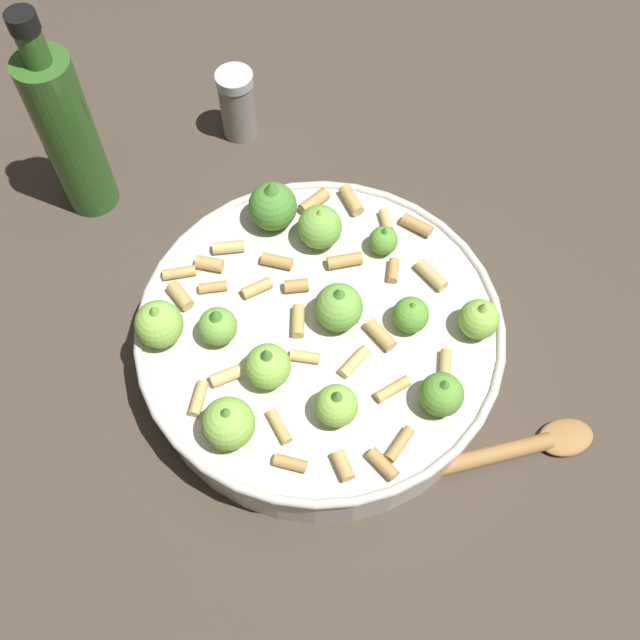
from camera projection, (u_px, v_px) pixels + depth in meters
The scene contains 5 objects.
ground_plane at pixel (320, 356), 0.73m from camera, with size 2.40×2.40×0.00m, color #42382D.
cooking_pan at pixel (318, 337), 0.70m from camera, with size 0.34×0.34×0.12m.
pepper_shaker at pixel (237, 104), 0.84m from camera, with size 0.04×0.04×0.09m.
olive_oil_bottle at pixel (68, 133), 0.74m from camera, with size 0.06×0.06×0.24m.
wooden_spoon at pixel (492, 455), 0.67m from camera, with size 0.23×0.05×0.02m.
Camera 1 is at (0.12, 0.31, 0.65)m, focal length 41.83 mm.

